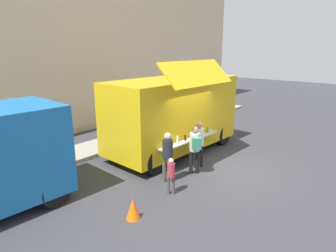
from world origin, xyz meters
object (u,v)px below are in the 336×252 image
Objects in this scene: food_truck_main at (174,113)px; customer_front_ordering at (198,141)px; customer_rear_waiting at (168,153)px; customer_mid_with_backpack at (195,145)px; child_near_queue at (171,173)px; trash_bin at (181,115)px; traffic_cone_orange at (133,209)px.

food_truck_main is 3.46× the size of customer_front_ordering.
food_truck_main is 3.54× the size of customer_rear_waiting.
customer_mid_with_backpack is at bearing -121.19° from food_truck_main.
food_truck_main reaches higher than child_near_queue.
trash_bin is at bearing -14.45° from customer_rear_waiting.
customer_rear_waiting reaches higher than trash_bin.
customer_front_ordering is at bearing -24.17° from child_near_queue.
customer_rear_waiting is at bearing 120.13° from customer_front_ordering.
customer_mid_with_backpack is at bearing -64.54° from customer_rear_waiting.
trash_bin reaches higher than traffic_cone_orange.
customer_rear_waiting is at bearing 113.77° from customer_mid_with_backpack.
traffic_cone_orange is at bearing 145.06° from child_near_queue.
child_near_queue is at bearing -144.97° from trash_bin.
food_truck_main is at bearing -13.21° from customer_rear_waiting.
trash_bin is 7.91m from child_near_queue.
customer_front_ordering reaches higher than customer_mid_with_backpack.
food_truck_main is 10.42× the size of traffic_cone_orange.
customer_mid_with_backpack reaches higher than child_near_queue.
traffic_cone_orange is 0.34× the size of customer_rear_waiting.
food_truck_main reaches higher than customer_mid_with_backpack.
customer_front_ordering is 1.01× the size of customer_mid_with_backpack.
customer_front_ordering is 0.61m from customer_mid_with_backpack.
customer_mid_with_backpack is at bearing -138.91° from trash_bin.
customer_rear_waiting is at bearing 8.74° from child_near_queue.
customer_mid_with_backpack is (-4.88, -4.25, 0.48)m from trash_bin.
food_truck_main is at bearing 27.18° from traffic_cone_orange.
food_truck_main is 3.76m from child_near_queue.
customer_mid_with_backpack is (-0.56, -0.24, 0.02)m from customer_front_ordering.
customer_rear_waiting reaches higher than traffic_cone_orange.
customer_mid_with_backpack is at bearing -27.72° from child_near_queue.
customer_mid_with_backpack is 1.08m from customer_rear_waiting.
customer_mid_with_backpack is at bearing 145.62° from customer_front_ordering.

